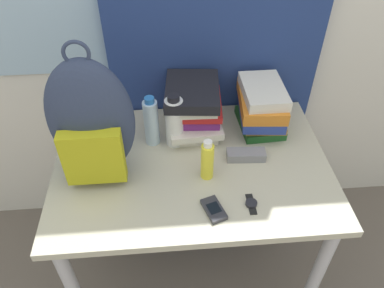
% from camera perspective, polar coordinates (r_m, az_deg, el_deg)
% --- Properties ---
extents(desk, '(1.06, 0.73, 0.72)m').
position_cam_1_polar(desk, '(1.52, 0.00, -5.55)').
color(desk, '#B7B299').
rests_on(desk, ground_plane).
extents(backpack, '(0.29, 0.18, 0.53)m').
position_cam_1_polar(backpack, '(1.32, -15.06, 3.03)').
color(backpack, '#2D3851').
rests_on(backpack, desk).
extents(book_stack_left, '(0.24, 0.30, 0.21)m').
position_cam_1_polar(book_stack_left, '(1.55, 0.23, 5.57)').
color(book_stack_left, silver).
rests_on(book_stack_left, desk).
extents(book_stack_center, '(0.20, 0.30, 0.20)m').
position_cam_1_polar(book_stack_center, '(1.59, 10.53, 5.72)').
color(book_stack_center, '#1E5623').
rests_on(book_stack_center, desk).
extents(water_bottle, '(0.06, 0.06, 0.22)m').
position_cam_1_polar(water_bottle, '(1.49, -6.22, 3.37)').
color(water_bottle, silver).
rests_on(water_bottle, desk).
extents(sports_bottle, '(0.07, 0.07, 0.23)m').
position_cam_1_polar(sports_bottle, '(1.47, -2.71, 3.44)').
color(sports_bottle, white).
rests_on(sports_bottle, desk).
extents(sunscreen_bottle, '(0.05, 0.05, 0.17)m').
position_cam_1_polar(sunscreen_bottle, '(1.35, 2.35, -2.53)').
color(sunscreen_bottle, yellow).
rests_on(sunscreen_bottle, desk).
extents(cell_phone, '(0.09, 0.12, 0.02)m').
position_cam_1_polar(cell_phone, '(1.29, 3.34, -9.93)').
color(cell_phone, '#2D2D33').
rests_on(cell_phone, desk).
extents(sunglasses_case, '(0.15, 0.07, 0.04)m').
position_cam_1_polar(sunglasses_case, '(1.47, 8.23, -1.66)').
color(sunglasses_case, gray).
rests_on(sunglasses_case, desk).
extents(wristwatch, '(0.04, 0.09, 0.01)m').
position_cam_1_polar(wristwatch, '(1.33, 9.02, -8.96)').
color(wristwatch, black).
rests_on(wristwatch, desk).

